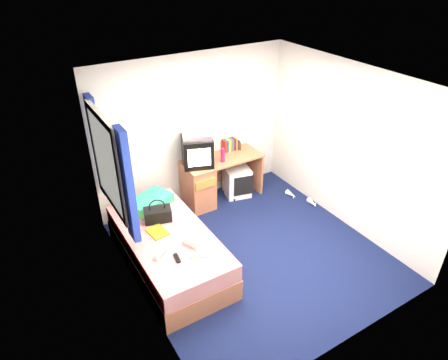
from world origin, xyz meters
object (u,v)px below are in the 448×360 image
magazine (157,232)px  white_heels (302,199)px  storage_cube (237,181)px  desk (207,181)px  handbag (158,214)px  pink_water_bottle (223,156)px  bed (169,250)px  picture_frame (239,145)px  pillow (150,202)px  aerosol_can (213,153)px  colour_swatch_fan (199,256)px  remote_control (177,258)px  vcr (197,135)px  crt_tv (197,151)px  towel (198,238)px  water_bottle (160,253)px

magazine → white_heels: (2.63, 0.19, -0.51)m
storage_cube → white_heels: (0.81, -0.75, -0.21)m
desk → handbag: size_ratio=3.28×
white_heels → pink_water_bottle: bearing=149.3°
bed → picture_frame: (1.87, 1.19, 0.55)m
pillow → aerosol_can: 1.38m
colour_swatch_fan → remote_control: remote_control is taller
remote_control → vcr: bearing=62.4°
remote_control → pink_water_bottle: bearing=51.8°
bed → crt_tv: bearing=46.4°
vcr → colour_swatch_fan: vcr is taller
pink_water_bottle → storage_cube: bearing=12.7°
pillow → desk: size_ratio=0.45×
crt_tv → handbag: bearing=-123.2°
vcr → towel: size_ratio=1.54×
pillow → remote_control: bearing=-97.6°
remote_control → desk: bearing=58.8°
aerosol_can → colour_swatch_fan: bearing=-124.5°
pillow → crt_tv: 1.10m
bed → pink_water_bottle: bearing=34.2°
towel → magazine: (-0.36, 0.42, -0.04)m
crt_tv → water_bottle: size_ratio=2.84×
pillow → pink_water_bottle: (1.34, 0.26, 0.25)m
desk → remote_control: bearing=-129.1°
desk → white_heels: (1.36, -0.80, -0.37)m
crt_tv → aerosol_can: (0.32, 0.08, -0.14)m
towel → remote_control: bearing=-155.6°
bed → vcr: size_ratio=4.64×
pillow → pink_water_bottle: size_ratio=2.79×
vcr → colour_swatch_fan: bearing=-95.4°
water_bottle → picture_frame: bearing=35.8°
water_bottle → white_heels: 2.89m
crt_tv → vcr: bearing=90.0°
aerosol_can → pillow: bearing=-160.4°
pillow → colour_swatch_fan: bearing=-86.3°
remote_control → storage_cube: bearing=47.7°
storage_cube → white_heels: 1.12m
pink_water_bottle → pillow: bearing=-169.2°
bed → white_heels: size_ratio=3.31×
pillow → vcr: 1.22m
crt_tv → remote_control: bearing=-105.5°
crt_tv → white_heels: crt_tv is taller
picture_frame → pink_water_bottle: bearing=-135.0°
desk → handbag: bearing=-147.1°
pillow → aerosol_can: aerosol_can is taller
vcr → desk: bearing=21.0°
picture_frame → white_heels: size_ratio=0.23×
vcr → picture_frame: size_ratio=3.08×
desk → water_bottle: desk is taller
pillow → picture_frame: bearing=15.3°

